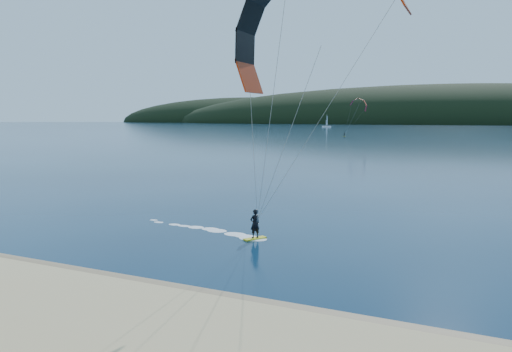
{
  "coord_description": "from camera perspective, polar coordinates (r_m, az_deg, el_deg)",
  "views": [
    {
      "loc": [
        15.24,
        -13.27,
        8.07
      ],
      "look_at": [
        4.41,
        10.0,
        5.0
      ],
      "focal_mm": 34.06,
      "sensor_mm": 36.0,
      "label": 1
    }
  ],
  "objects": [
    {
      "name": "ground",
      "position": [
        21.76,
        -23.07,
        -15.52
      ],
      "size": [
        1800.0,
        1800.0,
        0.0
      ],
      "primitive_type": "plane",
      "color": "#071D34",
      "rests_on": "ground"
    },
    {
      "name": "wet_sand",
      "position": [
        24.75,
        -15.14,
        -12.34
      ],
      "size": [
        220.0,
        2.5,
        0.1
      ],
      "color": "#866F4E",
      "rests_on": "ground"
    },
    {
      "name": "headland",
      "position": [
        758.74,
        23.99,
        5.63
      ],
      "size": [
        1200.0,
        310.0,
        140.0
      ],
      "color": "black",
      "rests_on": "ground"
    },
    {
      "name": "kitesurfer_near",
      "position": [
        26.44,
        7.26,
        14.31
      ],
      "size": [
        21.37,
        7.05,
        15.92
      ],
      "color": "yellow",
      "rests_on": "ground"
    },
    {
      "name": "kitesurfer_far",
      "position": [
        212.32,
        11.9,
        7.9
      ],
      "size": [
        11.31,
        6.19,
        15.76
      ],
      "color": "yellow",
      "rests_on": "ground"
    },
    {
      "name": "sailboat",
      "position": [
        429.29,
        8.29,
        5.79
      ],
      "size": [
        7.93,
        5.13,
        11.34
      ],
      "color": "white",
      "rests_on": "ground"
    }
  ]
}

